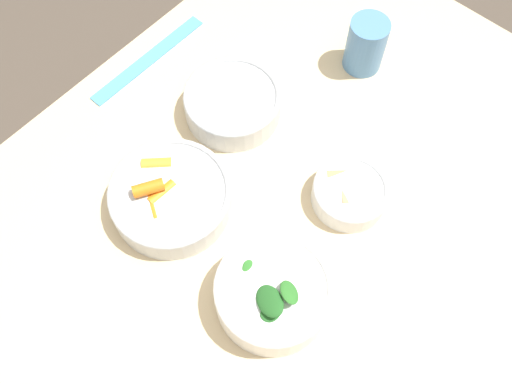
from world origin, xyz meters
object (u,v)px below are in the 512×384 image
at_px(bowl_greens, 273,293).
at_px(bowl_beans_hotdog, 233,104).
at_px(ruler, 149,59).
at_px(cup, 366,45).
at_px(bowl_carrots, 170,197).
at_px(bowl_cookies, 350,193).

xyz_separation_m(bowl_greens, bowl_beans_hotdog, (0.22, 0.28, -0.01)).
height_order(ruler, cup, cup).
bearing_deg(ruler, bowl_beans_hotdog, -85.04).
xyz_separation_m(bowl_carrots, bowl_cookies, (0.20, -0.21, -0.01)).
bearing_deg(bowl_greens, bowl_cookies, 4.92).
bearing_deg(bowl_greens, bowl_carrots, 86.77).
bearing_deg(bowl_cookies, bowl_carrots, 133.44).
relative_size(bowl_cookies, ruler, 0.47).
bearing_deg(bowl_carrots, cup, -7.33).
xyz_separation_m(bowl_beans_hotdog, ruler, (-0.02, 0.20, -0.02)).
relative_size(ruler, cup, 2.56).
xyz_separation_m(bowl_cookies, cup, (0.25, 0.16, 0.03)).
relative_size(bowl_beans_hotdog, bowl_cookies, 1.37).
bearing_deg(bowl_greens, bowl_beans_hotdog, 52.41).
bearing_deg(bowl_greens, ruler, 67.69).
xyz_separation_m(bowl_greens, cup, (0.46, 0.18, 0.02)).
distance_m(bowl_beans_hotdog, bowl_cookies, 0.26).
xyz_separation_m(ruler, cup, (0.26, -0.31, 0.05)).
bearing_deg(bowl_beans_hotdog, bowl_carrots, -166.42).
relative_size(bowl_beans_hotdog, cup, 1.63).
height_order(bowl_greens, bowl_beans_hotdog, bowl_greens).
relative_size(bowl_carrots, bowl_greens, 1.13).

